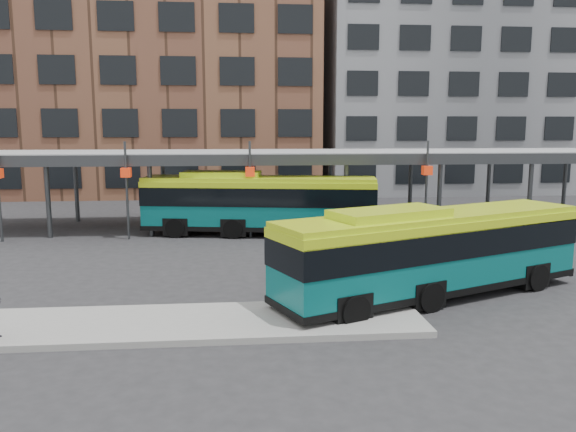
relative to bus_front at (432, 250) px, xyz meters
name	(u,v)px	position (x,y,z in m)	size (l,w,h in m)	color
ground	(347,291)	(-2.56, 0.99, -1.57)	(120.00, 120.00, 0.00)	#28282B
boarding_island	(172,324)	(-8.06, -2.01, -1.48)	(14.00, 3.00, 0.18)	gray
canopy	(302,156)	(-2.61, 13.86, 2.34)	(40.00, 6.53, 4.80)	#999B9E
building_brick	(160,62)	(-12.56, 32.99, 9.43)	(26.00, 14.00, 22.00)	brown
building_grey	(455,77)	(13.44, 32.99, 8.43)	(24.00, 14.00, 20.00)	slate
bus_front	(432,250)	(0.00, 0.00, 0.00)	(10.98, 6.39, 3.01)	#085B5B
bus_rear	(259,202)	(-5.11, 11.38, 0.12)	(12.03, 4.49, 3.25)	#085B5B
bike_rack	(525,216)	(10.12, 13.11, -1.11)	(4.73, 1.62, 0.99)	slate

